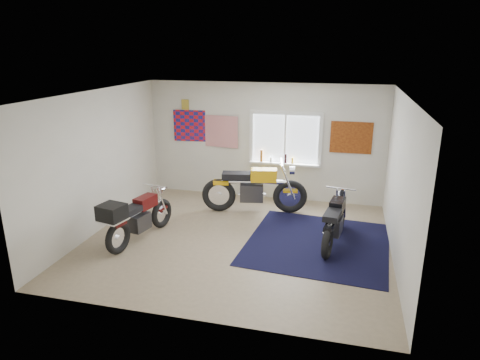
% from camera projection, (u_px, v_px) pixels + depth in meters
% --- Properties ---
extents(ground, '(5.50, 5.50, 0.00)m').
position_uv_depth(ground, '(237.00, 240.00, 7.99)').
color(ground, '#9E896B').
rests_on(ground, ground).
extents(room_shell, '(5.50, 5.50, 5.50)m').
position_uv_depth(room_shell, '(237.00, 155.00, 7.50)').
color(room_shell, white).
rests_on(room_shell, ground).
extents(navy_rug, '(2.70, 2.79, 0.01)m').
position_uv_depth(navy_rug, '(317.00, 243.00, 7.85)').
color(navy_rug, black).
rests_on(navy_rug, ground).
extents(window_assembly, '(1.66, 0.17, 1.26)m').
position_uv_depth(window_assembly, '(285.00, 142.00, 9.75)').
color(window_assembly, white).
rests_on(window_assembly, room_shell).
extents(oil_bottles, '(0.78, 0.07, 0.28)m').
position_uv_depth(oil_bottles, '(273.00, 158.00, 9.85)').
color(oil_bottles, brown).
rests_on(oil_bottles, window_assembly).
extents(flag_display, '(1.60, 0.10, 1.17)m').
position_uv_depth(flag_display, '(185.00, 105.00, 10.08)').
color(flag_display, red).
rests_on(flag_display, room_shell).
extents(triumph_poster, '(0.90, 0.03, 0.70)m').
position_uv_depth(triumph_poster, '(351.00, 138.00, 9.37)').
color(triumph_poster, '#A54C14').
rests_on(triumph_poster, room_shell).
extents(yellow_triumph, '(2.27, 0.73, 1.15)m').
position_uv_depth(yellow_triumph, '(254.00, 190.00, 9.23)').
color(yellow_triumph, black).
rests_on(yellow_triumph, ground).
extents(black_chrome_bike, '(0.56, 1.82, 0.94)m').
position_uv_depth(black_chrome_bike, '(335.00, 222.00, 7.75)').
color(black_chrome_bike, black).
rests_on(black_chrome_bike, navy_rug).
extents(maroon_tourer, '(0.77, 1.85, 0.94)m').
position_uv_depth(maroon_tourer, '(135.00, 217.00, 7.77)').
color(maroon_tourer, black).
rests_on(maroon_tourer, ground).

